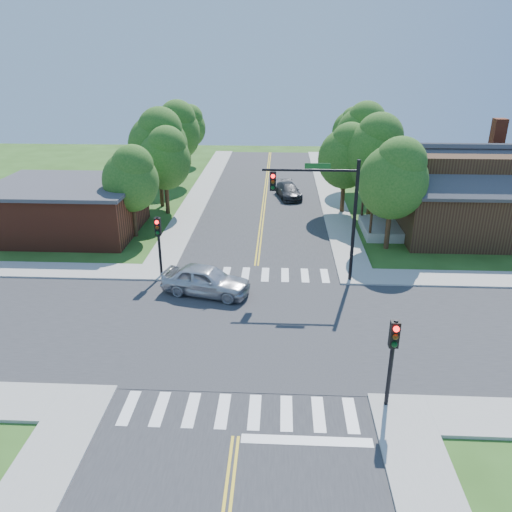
# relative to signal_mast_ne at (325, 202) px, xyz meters

# --- Properties ---
(ground) EXTENTS (100.00, 100.00, 0.00)m
(ground) POSITION_rel_signal_mast_ne_xyz_m (-3.91, -5.59, -4.85)
(ground) COLOR #2B4C17
(ground) RESTS_ON ground
(road_ns) EXTENTS (10.00, 90.00, 0.04)m
(road_ns) POSITION_rel_signal_mast_ne_xyz_m (-3.91, -5.59, -4.83)
(road_ns) COLOR #2D2D30
(road_ns) RESTS_ON ground
(road_ew) EXTENTS (90.00, 10.00, 0.04)m
(road_ew) POSITION_rel_signal_mast_ne_xyz_m (-3.91, -5.59, -4.83)
(road_ew) COLOR #2D2D30
(road_ew) RESTS_ON ground
(intersection_patch) EXTENTS (10.20, 10.20, 0.06)m
(intersection_patch) POSITION_rel_signal_mast_ne_xyz_m (-3.91, -5.59, -4.85)
(intersection_patch) COLOR #2D2D30
(intersection_patch) RESTS_ON ground
(sidewalk_ne) EXTENTS (40.00, 40.00, 0.14)m
(sidewalk_ne) POSITION_rel_signal_mast_ne_xyz_m (11.90, 10.23, -4.78)
(sidewalk_ne) COLOR #9E9B93
(sidewalk_ne) RESTS_ON ground
(sidewalk_nw) EXTENTS (40.00, 40.00, 0.14)m
(sidewalk_nw) POSITION_rel_signal_mast_ne_xyz_m (-19.73, 10.23, -4.78)
(sidewalk_nw) COLOR #9E9B93
(sidewalk_nw) RESTS_ON ground
(crosswalk_north) EXTENTS (8.85, 2.00, 0.01)m
(crosswalk_north) POSITION_rel_signal_mast_ne_xyz_m (-3.91, 0.61, -4.80)
(crosswalk_north) COLOR white
(crosswalk_north) RESTS_ON ground
(crosswalk_south) EXTENTS (8.85, 2.00, 0.01)m
(crosswalk_south) POSITION_rel_signal_mast_ne_xyz_m (-3.91, -11.79, -4.80)
(crosswalk_south) COLOR white
(crosswalk_south) RESTS_ON ground
(centerline) EXTENTS (0.30, 90.00, 0.01)m
(centerline) POSITION_rel_signal_mast_ne_xyz_m (-3.91, -5.59, -4.80)
(centerline) COLOR gold
(centerline) RESTS_ON ground
(stop_bar) EXTENTS (4.60, 0.45, 0.09)m
(stop_bar) POSITION_rel_signal_mast_ne_xyz_m (-1.41, -13.19, -4.85)
(stop_bar) COLOR white
(stop_bar) RESTS_ON ground
(signal_mast_ne) EXTENTS (5.30, 0.42, 7.20)m
(signal_mast_ne) POSITION_rel_signal_mast_ne_xyz_m (0.00, 0.00, 0.00)
(signal_mast_ne) COLOR black
(signal_mast_ne) RESTS_ON ground
(signal_pole_se) EXTENTS (0.34, 0.42, 3.80)m
(signal_pole_se) POSITION_rel_signal_mast_ne_xyz_m (1.69, -11.21, -2.19)
(signal_pole_se) COLOR black
(signal_pole_se) RESTS_ON ground
(signal_pole_nw) EXTENTS (0.34, 0.42, 3.80)m
(signal_pole_nw) POSITION_rel_signal_mast_ne_xyz_m (-9.51, -0.01, -2.19)
(signal_pole_nw) COLOR black
(signal_pole_nw) RESTS_ON ground
(house_ne) EXTENTS (13.05, 8.80, 7.11)m
(house_ne) POSITION_rel_signal_mast_ne_xyz_m (11.19, 8.65, -1.52)
(house_ne) COLOR black
(house_ne) RESTS_ON ground
(building_nw) EXTENTS (10.40, 8.40, 3.73)m
(building_nw) POSITION_rel_signal_mast_ne_xyz_m (-18.11, 7.61, -2.97)
(building_nw) COLOR maroon
(building_nw) RESTS_ON ground
(tree_e_a) EXTENTS (4.50, 4.28, 7.65)m
(tree_e_a) POSITION_rel_signal_mast_ne_xyz_m (4.93, 5.40, 0.16)
(tree_e_a) COLOR #382314
(tree_e_a) RESTS_ON ground
(tree_e_b) EXTENTS (4.90, 4.66, 8.33)m
(tree_e_b) POSITION_rel_signal_mast_ne_xyz_m (4.81, 12.45, 0.61)
(tree_e_b) COLOR #382314
(tree_e_b) RESTS_ON ground
(tree_e_c) EXTENTS (4.94, 4.69, 8.40)m
(tree_e_c) POSITION_rel_signal_mast_ne_xyz_m (5.06, 20.69, 0.65)
(tree_e_c) COLOR #382314
(tree_e_c) RESTS_ON ground
(tree_e_d) EXTENTS (4.13, 3.93, 7.03)m
(tree_e_d) POSITION_rel_signal_mast_ne_xyz_m (5.21, 29.24, -0.25)
(tree_e_d) COLOR #382314
(tree_e_d) RESTS_ON ground
(tree_w_a) EXTENTS (3.95, 3.75, 6.71)m
(tree_w_a) POSITION_rel_signal_mast_ne_xyz_m (-12.93, 6.98, -0.46)
(tree_w_a) COLOR #382314
(tree_w_a) RESTS_ON ground
(tree_w_b) EXTENTS (4.96, 4.72, 8.44)m
(tree_w_b) POSITION_rel_signal_mast_ne_xyz_m (-12.66, 14.50, 0.68)
(tree_w_b) COLOR #382314
(tree_w_b) RESTS_ON ground
(tree_w_c) EXTENTS (4.86, 4.62, 8.26)m
(tree_w_c) POSITION_rel_signal_mast_ne_xyz_m (-12.81, 22.51, 0.56)
(tree_w_c) COLOR #382314
(tree_w_c) RESTS_ON ground
(tree_w_d) EXTENTS (4.08, 3.88, 6.94)m
(tree_w_d) POSITION_rel_signal_mast_ne_xyz_m (-13.23, 31.66, -0.31)
(tree_w_d) COLOR #382314
(tree_w_d) RESTS_ON ground
(tree_house) EXTENTS (4.39, 4.17, 7.46)m
(tree_house) POSITION_rel_signal_mast_ne_xyz_m (2.75, 13.33, 0.03)
(tree_house) COLOR #382314
(tree_house) RESTS_ON ground
(tree_bldg) EXTENTS (4.24, 4.03, 7.21)m
(tree_bldg) POSITION_rel_signal_mast_ne_xyz_m (-11.75, 12.56, -0.13)
(tree_bldg) COLOR #382314
(tree_bldg) RESTS_ON ground
(car_silver) EXTENTS (4.32, 5.86, 1.68)m
(car_silver) POSITION_rel_signal_mast_ne_xyz_m (-6.52, -2.09, -4.01)
(car_silver) COLOR #BABBC2
(car_silver) RESTS_ON ground
(car_dgrey) EXTENTS (3.70, 5.22, 1.29)m
(car_dgrey) POSITION_rel_signal_mast_ne_xyz_m (-1.73, 17.68, -4.20)
(car_dgrey) COLOR #292A2D
(car_dgrey) RESTS_ON ground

